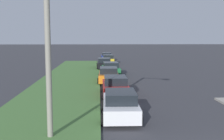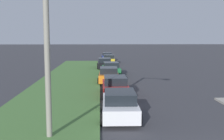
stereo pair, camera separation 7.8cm
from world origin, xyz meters
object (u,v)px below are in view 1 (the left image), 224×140
object	(u,v)px
parked_car_red	(115,86)
parked_car_blue	(107,57)
parked_car_green	(111,69)
parked_car_yellow	(108,59)
streetlight	(56,35)
parked_car_orange	(109,75)
parked_car_black	(104,63)
parked_car_white	(120,105)

from	to	relation	value
parked_car_red	parked_car_blue	size ratio (longest dim) A/B	0.99
parked_car_green	parked_car_blue	xyz separation A→B (m)	(18.71, -0.01, 0.00)
parked_car_yellow	streetlight	world-z (taller)	streetlight
parked_car_orange	parked_car_yellow	xyz separation A→B (m)	(18.06, -0.58, 0.00)
parked_car_black	parked_car_blue	xyz separation A→B (m)	(12.61, -0.66, 0.00)
parked_car_black	parked_car_orange	bearing A→B (deg)	-179.74
parked_car_red	parked_car_black	distance (m)	17.30
parked_car_white	parked_car_black	bearing A→B (deg)	2.27
parked_car_red	parked_car_orange	xyz separation A→B (m)	(5.97, 0.29, 0.00)
parked_car_black	streetlight	distance (m)	26.21
parked_car_white	parked_car_blue	size ratio (longest dim) A/B	0.99
parked_car_white	parked_car_orange	size ratio (longest dim) A/B	1.00
parked_car_white	parked_car_blue	xyz separation A→B (m)	(35.39, -0.20, 0.00)
parked_car_orange	parked_car_green	bearing A→B (deg)	-3.12
parked_car_orange	parked_car_yellow	world-z (taller)	same
parked_car_red	parked_car_blue	distance (m)	29.91
parked_car_green	parked_car_yellow	xyz separation A→B (m)	(12.82, -0.15, 0.00)
parked_car_orange	parked_car_blue	size ratio (longest dim) A/B	1.00
streetlight	parked_car_green	bearing A→B (deg)	-8.80
parked_car_green	parked_car_yellow	size ratio (longest dim) A/B	1.02
parked_car_orange	parked_car_yellow	bearing A→B (deg)	-0.24
parked_car_green	parked_car_white	bearing A→B (deg)	175.97
parked_car_red	streetlight	xyz separation A→B (m)	(-8.55, 2.92, 3.67)
parked_car_black	parked_car_blue	size ratio (longest dim) A/B	0.99
parked_car_red	parked_car_yellow	xyz separation A→B (m)	(24.03, -0.29, 0.00)
parked_car_black	parked_car_green	bearing A→B (deg)	-174.76
parked_car_blue	parked_car_red	bearing A→B (deg)	177.61
parked_car_white	streetlight	bearing A→B (deg)	138.03
parked_car_green	parked_car_black	distance (m)	6.13
parked_car_white	parked_car_red	xyz separation A→B (m)	(5.48, -0.05, 0.00)
parked_car_green	parked_car_blue	size ratio (longest dim) A/B	1.01
parked_car_orange	parked_car_green	distance (m)	5.25
parked_car_red	parked_car_blue	bearing A→B (deg)	-0.36
parked_car_yellow	streetlight	distance (m)	32.93
parked_car_black	streetlight	world-z (taller)	streetlight
parked_car_blue	streetlight	distance (m)	38.75
parked_car_white	streetlight	world-z (taller)	streetlight
parked_car_white	parked_car_green	world-z (taller)	same
parked_car_white	parked_car_green	xyz separation A→B (m)	(16.68, -0.19, 0.00)
parked_car_red	parked_car_green	bearing A→B (deg)	-0.79
parked_car_red	parked_car_black	xyz separation A→B (m)	(17.30, 0.51, 0.00)
parked_car_black	streetlight	size ratio (longest dim) A/B	0.58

